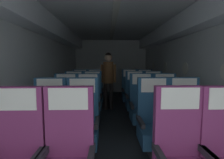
{
  "coord_description": "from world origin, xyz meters",
  "views": [
    {
      "loc": [
        -0.15,
        0.2,
        1.33
      ],
      "look_at": [
        -0.06,
        3.57,
        0.98
      ],
      "focal_mm": 27.22,
      "sensor_mm": 36.0,
      "label": 1
    }
  ],
  "objects_px": {
    "seat_c_left_aisle": "(88,108)",
    "flight_attendant": "(108,75)",
    "seat_c_right_aisle": "(165,107)",
    "seat_c_right_window": "(142,107)",
    "seat_d_left_aisle": "(92,98)",
    "seat_d_left_window": "(74,98)",
    "seat_b_right_aisle": "(185,123)",
    "seat_e_left_aisle": "(95,92)",
    "seat_a_right_window": "(182,159)",
    "seat_b_right_window": "(154,124)",
    "seat_e_right_aisle": "(145,91)",
    "seat_d_right_aisle": "(153,98)",
    "seat_c_left_window": "(66,108)",
    "seat_b_left_aisle": "(82,125)",
    "seat_e_left_window": "(80,92)",
    "seat_d_right_window": "(135,98)",
    "seat_e_right_window": "(130,91)",
    "seat_b_left_window": "(49,125)"
  },
  "relations": [
    {
      "from": "seat_a_right_window",
      "to": "seat_b_right_window",
      "type": "relative_size",
      "value": 1.0
    },
    {
      "from": "seat_b_left_aisle",
      "to": "seat_b_right_aisle",
      "type": "xyz_separation_m",
      "value": [
        1.46,
        0.01,
        0.0
      ]
    },
    {
      "from": "seat_c_left_aisle",
      "to": "seat_c_right_window",
      "type": "xyz_separation_m",
      "value": [
        1.03,
        0.02,
        0.0
      ]
    },
    {
      "from": "seat_e_left_aisle",
      "to": "seat_e_left_window",
      "type": "bearing_deg",
      "value": 178.08
    },
    {
      "from": "seat_d_left_window",
      "to": "seat_b_left_aisle",
      "type": "bearing_deg",
      "value": -75.28
    },
    {
      "from": "seat_b_left_aisle",
      "to": "seat_c_left_aisle",
      "type": "bearing_deg",
      "value": 91.13
    },
    {
      "from": "seat_b_right_aisle",
      "to": "seat_e_left_aisle",
      "type": "relative_size",
      "value": 1.0
    },
    {
      "from": "seat_b_right_aisle",
      "to": "seat_d_left_window",
      "type": "distance_m",
      "value": 2.58
    },
    {
      "from": "seat_b_left_window",
      "to": "seat_c_left_window",
      "type": "distance_m",
      "value": 0.89
    },
    {
      "from": "seat_c_right_aisle",
      "to": "seat_d_left_aisle",
      "type": "height_order",
      "value": "same"
    },
    {
      "from": "seat_b_left_window",
      "to": "seat_c_left_window",
      "type": "height_order",
      "value": "same"
    },
    {
      "from": "seat_b_right_window",
      "to": "seat_c_right_aisle",
      "type": "distance_m",
      "value": 0.97
    },
    {
      "from": "seat_c_right_window",
      "to": "seat_e_left_window",
      "type": "distance_m",
      "value": 2.28
    },
    {
      "from": "seat_b_right_aisle",
      "to": "seat_d_left_window",
      "type": "xyz_separation_m",
      "value": [
        -1.92,
        1.73,
        0.0
      ]
    },
    {
      "from": "seat_c_left_aisle",
      "to": "seat_d_right_window",
      "type": "bearing_deg",
      "value": 40.1
    },
    {
      "from": "flight_attendant",
      "to": "seat_d_right_window",
      "type": "bearing_deg",
      "value": -34.32
    },
    {
      "from": "seat_d_left_window",
      "to": "flight_attendant",
      "type": "xyz_separation_m",
      "value": [
        0.84,
        0.65,
        0.51
      ]
    },
    {
      "from": "seat_e_right_aisle",
      "to": "flight_attendant",
      "type": "xyz_separation_m",
      "value": [
        -1.08,
        -0.25,
        0.51
      ]
    },
    {
      "from": "seat_e_left_aisle",
      "to": "seat_d_right_window",
      "type": "bearing_deg",
      "value": -40.09
    },
    {
      "from": "seat_b_right_window",
      "to": "seat_c_right_window",
      "type": "height_order",
      "value": "same"
    },
    {
      "from": "seat_a_right_window",
      "to": "seat_e_right_aisle",
      "type": "bearing_deg",
      "value": 82.84
    },
    {
      "from": "seat_a_right_window",
      "to": "seat_d_left_aisle",
      "type": "bearing_deg",
      "value": 111.52
    },
    {
      "from": "seat_d_right_aisle",
      "to": "flight_attendant",
      "type": "height_order",
      "value": "flight_attendant"
    },
    {
      "from": "flight_attendant",
      "to": "seat_e_left_window",
      "type": "bearing_deg",
      "value": 175.23
    },
    {
      "from": "seat_a_right_window",
      "to": "seat_d_right_aisle",
      "type": "relative_size",
      "value": 1.0
    },
    {
      "from": "seat_e_left_window",
      "to": "seat_c_left_aisle",
      "type": "bearing_deg",
      "value": -76.07
    },
    {
      "from": "seat_b_left_aisle",
      "to": "seat_c_right_window",
      "type": "bearing_deg",
      "value": 40.93
    },
    {
      "from": "seat_b_left_window",
      "to": "flight_attendant",
      "type": "xyz_separation_m",
      "value": [
        0.84,
        2.39,
        0.51
      ]
    },
    {
      "from": "seat_d_left_aisle",
      "to": "seat_c_left_window",
      "type": "bearing_deg",
      "value": -115.89
    },
    {
      "from": "seat_b_right_aisle",
      "to": "seat_b_right_window",
      "type": "bearing_deg",
      "value": -179.28
    },
    {
      "from": "seat_c_right_aisle",
      "to": "seat_c_right_window",
      "type": "height_order",
      "value": "same"
    },
    {
      "from": "seat_d_right_window",
      "to": "seat_e_left_window",
      "type": "distance_m",
      "value": 1.73
    },
    {
      "from": "seat_b_left_aisle",
      "to": "seat_c_left_window",
      "type": "relative_size",
      "value": 1.0
    },
    {
      "from": "seat_d_left_window",
      "to": "seat_d_right_aisle",
      "type": "xyz_separation_m",
      "value": [
        1.93,
        -0.0,
        0.0
      ]
    },
    {
      "from": "seat_b_right_window",
      "to": "seat_c_left_aisle",
      "type": "bearing_deg",
      "value": 140.38
    },
    {
      "from": "seat_a_right_window",
      "to": "seat_d_right_window",
      "type": "xyz_separation_m",
      "value": [
        0.0,
        2.61,
        0.0
      ]
    },
    {
      "from": "seat_a_right_window",
      "to": "flight_attendant",
      "type": "bearing_deg",
      "value": 101.17
    },
    {
      "from": "seat_c_left_window",
      "to": "seat_b_right_window",
      "type": "bearing_deg",
      "value": -31.08
    },
    {
      "from": "seat_a_right_window",
      "to": "seat_c_left_window",
      "type": "distance_m",
      "value": 2.28
    },
    {
      "from": "seat_e_right_window",
      "to": "seat_d_left_window",
      "type": "bearing_deg",
      "value": -148.55
    },
    {
      "from": "seat_b_right_aisle",
      "to": "seat_e_right_window",
      "type": "bearing_deg",
      "value": 99.8
    },
    {
      "from": "seat_c_right_aisle",
      "to": "seat_d_left_window",
      "type": "bearing_deg",
      "value": 155.49
    },
    {
      "from": "seat_d_right_aisle",
      "to": "seat_c_left_window",
      "type": "bearing_deg",
      "value": -156.01
    },
    {
      "from": "seat_c_left_aisle",
      "to": "flight_attendant",
      "type": "distance_m",
      "value": 1.66
    },
    {
      "from": "seat_b_left_window",
      "to": "seat_e_right_aisle",
      "type": "bearing_deg",
      "value": 53.98
    },
    {
      "from": "seat_e_left_window",
      "to": "seat_c_right_window",
      "type": "bearing_deg",
      "value": -49.77
    },
    {
      "from": "seat_a_right_window",
      "to": "seat_e_left_window",
      "type": "relative_size",
      "value": 1.0
    },
    {
      "from": "seat_c_left_window",
      "to": "seat_e_left_aisle",
      "type": "distance_m",
      "value": 1.78
    },
    {
      "from": "seat_b_right_window",
      "to": "seat_c_left_aisle",
      "type": "height_order",
      "value": "same"
    },
    {
      "from": "seat_b_right_window",
      "to": "seat_e_left_aisle",
      "type": "relative_size",
      "value": 1.0
    }
  ]
}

